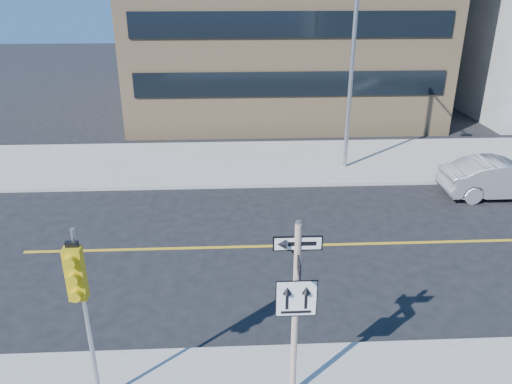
{
  "coord_description": "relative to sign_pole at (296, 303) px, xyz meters",
  "views": [
    {
      "loc": [
        -1.15,
        -10.43,
        8.22
      ],
      "look_at": [
        -0.44,
        4.0,
        1.97
      ],
      "focal_mm": 35.0,
      "sensor_mm": 36.0,
      "label": 1
    }
  ],
  "objects": [
    {
      "name": "streetlight_a",
      "position": [
        4.0,
        13.27,
        2.32
      ],
      "size": [
        0.55,
        2.25,
        8.0
      ],
      "color": "gray",
      "rests_on": "far_sidewalk"
    },
    {
      "name": "ground",
      "position": [
        0.0,
        2.51,
        -2.44
      ],
      "size": [
        120.0,
        120.0,
        0.0
      ],
      "primitive_type": "plane",
      "color": "black",
      "rests_on": "ground"
    },
    {
      "name": "sign_pole",
      "position": [
        0.0,
        0.0,
        0.0
      ],
      "size": [
        0.92,
        0.92,
        4.06
      ],
      "color": "silver",
      "rests_on": "near_sidewalk"
    },
    {
      "name": "parked_car_b",
      "position": [
        9.62,
        10.18,
        -1.66
      ],
      "size": [
        1.69,
        4.75,
        1.56
      ],
      "primitive_type": "imported",
      "rotation": [
        0.0,
        0.0,
        1.58
      ],
      "color": "gray",
      "rests_on": "ground"
    },
    {
      "name": "traffic_signal",
      "position": [
        -4.0,
        -0.15,
        0.59
      ],
      "size": [
        0.32,
        0.45,
        4.0
      ],
      "color": "gray",
      "rests_on": "near_sidewalk"
    }
  ]
}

